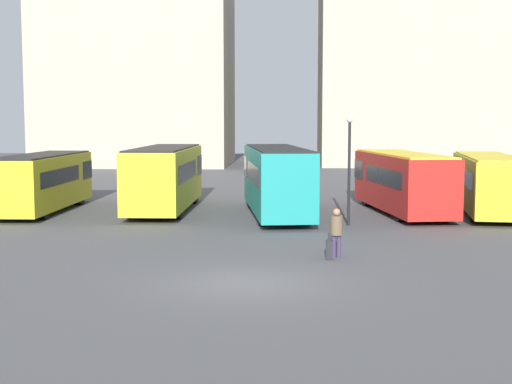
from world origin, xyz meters
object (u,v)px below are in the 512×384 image
Objects in this scene: bus_2 at (276,179)px; bus_3 at (402,180)px; bus_0 at (43,180)px; bus_4 at (488,182)px; suitcase at (329,250)px; bus_1 at (165,176)px; lamp_post_2 at (349,160)px; traveler at (337,228)px.

bus_2 is 6.37m from bus_3.
bus_4 is (22.30, 0.03, -0.00)m from bus_0.
bus_2 is at bearing 11.34° from suitcase.
bus_1 is 1.00× the size of bus_4.
bus_3 reaches higher than suitcase.
lamp_post_2 reaches higher than bus_0.
bus_1 is 14.60m from traveler.
bus_4 is (4.22, -0.15, -0.05)m from bus_3.
bus_1 reaches higher than suitcase.
lamp_post_2 is (8.93, -4.93, 1.11)m from bus_1.
lamp_post_2 is (-3.01, -4.43, 1.25)m from bus_3.
bus_1 is 10.26m from lamp_post_2.
bus_4 is at bearing -90.81° from bus_2.
traveler is (7.88, -12.27, -0.78)m from bus_1.
bus_2 is 10.52m from bus_4.
bus_0 is 18.08m from bus_3.
bus_4 reaches higher than suitcase.
bus_0 is at bearing 164.21° from lamp_post_2.
bus_2 is at bearing 103.89° from bus_4.
bus_4 is 8.51m from lamp_post_2.
traveler is 0.84m from suitcase.
bus_3 reaches higher than bus_0.
suitcase is at bearing 152.24° from bus_4.
bus_0 is at bearing 95.96° from bus_1.
bus_0 is at bearing 50.24° from suitcase.
traveler is (-4.07, -11.77, -0.64)m from bus_3.
bus_2 is 11.17m from suitcase.
bus_0 is 6.17m from bus_1.
suitcase is 8.30m from lamp_post_2.
bus_3 is 2.08× the size of lamp_post_2.
traveler is at bearing -129.67° from bus_0.
bus_0 is 0.93× the size of bus_1.
traveler is 0.35× the size of lamp_post_2.
suitcase is (-0.26, -0.45, -0.66)m from traveler.
traveler is (2.16, -10.46, -0.82)m from bus_2.
bus_1 is 16.18m from bus_4.
traveler is at bearing 152.91° from bus_3.
bus_1 reaches higher than traveler.
bus_2 is 6.32× the size of traveler.
bus_3 is at bearing -89.50° from bus_0.
bus_3 is at bearing -17.61° from traveler.
bus_2 is 1.03× the size of bus_4.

